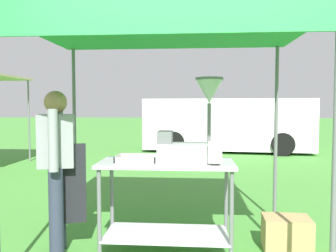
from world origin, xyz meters
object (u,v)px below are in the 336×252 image
Objects in this scene: donut_tray at (136,160)px; van_white at (226,124)px; donut_cart at (166,189)px; menu_sign at (215,155)px; vendor at (57,163)px; donut_fryer at (193,130)px; stall_canopy at (167,35)px; supply_crate at (287,234)px.

donut_tray is 0.07× the size of van_white.
donut_cart is 3.38× the size of donut_tray.
van_white reaches higher than donut_tray.
menu_sign is (0.46, -0.18, 0.37)m from donut_cart.
menu_sign is at bearing -3.78° from vendor.
donut_fryer is at bearing -97.76° from van_white.
stall_canopy reaches higher than menu_sign.
donut_cart is at bearing -99.55° from van_white.
donut_cart reaches higher than supply_crate.
van_white is (2.41, 8.04, -0.03)m from vendor.
supply_crate is at bearing 22.63° from menu_sign.
donut_tray is at bearing -101.41° from van_white.
donut_tray is at bearing -0.46° from vendor.
stall_canopy reaches higher than vendor.
supply_crate is (0.75, 0.31, -0.84)m from menu_sign.
supply_crate is (1.21, 0.03, -2.00)m from stall_canopy.
stall_canopy is 12.75× the size of menu_sign.
supply_crate is at bearing 7.21° from donut_fryer.
vendor reaches higher than menu_sign.
menu_sign is 0.46× the size of supply_crate.
van_white is (0.13, 7.83, 0.71)m from supply_crate.
supply_crate is (1.21, 0.13, -0.47)m from donut_cart.
donut_fryer is 3.73× the size of menu_sign.
donut_tray is (-0.28, -0.19, -1.23)m from stall_canopy.
donut_fryer is (0.54, 0.09, 0.29)m from donut_tray.
van_white is at bearing 80.34° from stall_canopy.
vendor reaches higher than donut_cart.
menu_sign is 1.55m from vendor.
menu_sign is at bearing -96.14° from van_white.
menu_sign is 1.16m from supply_crate.
donut_tray is 0.24× the size of vendor.
stall_canopy reaches higher than donut_tray.
donut_fryer is (0.26, -0.09, -0.94)m from stall_canopy.
vendor is 8.40m from van_white.
donut_tray is 0.82× the size of supply_crate.
stall_canopy reaches higher than donut_cart.
donut_tray is 8.21m from van_white.
supply_crate is 0.09× the size of van_white.
van_white reaches higher than vendor.
donut_cart is 0.42m from donut_tray.
van_white is at bearing 89.05° from supply_crate.
menu_sign is 0.14× the size of vendor.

